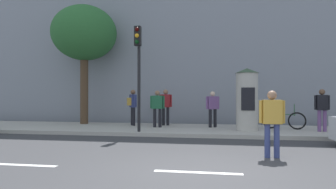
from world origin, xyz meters
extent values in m
plane|color=#38383A|center=(0.00, 0.00, 0.00)|extent=(80.00, 80.00, 0.00)
cube|color=#B2ADA3|center=(0.00, 7.00, 0.07)|extent=(36.00, 4.00, 0.15)
cube|color=silver|center=(-4.00, 0.00, 0.00)|extent=(1.80, 0.16, 0.01)
cube|color=silver|center=(0.00, 0.00, 0.00)|extent=(1.80, 0.16, 0.01)
cube|color=gray|center=(0.00, 12.00, 5.14)|extent=(36.00, 5.00, 10.28)
cylinder|color=black|center=(-2.68, 5.35, 1.81)|extent=(0.12, 0.12, 3.33)
cube|color=black|center=(-2.68, 5.17, 3.85)|extent=(0.24, 0.24, 0.75)
sphere|color=#390605|center=(-2.68, 5.04, 4.09)|extent=(0.16, 0.16, 0.16)
sphere|color=#F2A519|center=(-2.68, 5.04, 3.85)|extent=(0.16, 0.16, 0.16)
sphere|color=#07330F|center=(-2.68, 5.04, 3.61)|extent=(0.16, 0.16, 0.16)
cylinder|color=#B2ADA3|center=(1.53, 6.50, 1.31)|extent=(0.87, 0.87, 2.32)
cone|color=#334C33|center=(1.53, 6.50, 2.57)|extent=(0.96, 0.96, 0.20)
cube|color=black|center=(1.53, 6.05, 1.43)|extent=(0.52, 0.02, 0.90)
cylinder|color=#4C3826|center=(-6.26, 8.12, 1.74)|extent=(0.39, 0.39, 3.18)
ellipsoid|color=#28602D|center=(-6.26, 8.12, 4.70)|extent=(3.22, 3.22, 2.74)
cylinder|color=navy|center=(1.85, 1.79, 0.43)|extent=(0.14, 0.14, 0.85)
cylinder|color=navy|center=(1.62, 1.78, 0.43)|extent=(0.14, 0.14, 0.85)
cube|color=#B78C33|center=(1.73, 1.79, 1.15)|extent=(0.47, 0.27, 0.60)
cylinder|color=#B78C33|center=(2.01, 1.80, 1.15)|extent=(0.09, 0.09, 0.57)
cylinder|color=#B78C33|center=(1.46, 1.77, 1.15)|extent=(0.09, 0.09, 0.57)
sphere|color=#8C664C|center=(1.73, 1.79, 1.57)|extent=(0.23, 0.23, 0.23)
cylinder|color=black|center=(-2.42, 7.06, 0.56)|extent=(0.14, 0.14, 0.83)
cylinder|color=black|center=(-2.18, 7.07, 0.56)|extent=(0.14, 0.14, 0.83)
cube|color=#1E5938|center=(-2.30, 7.07, 1.27)|extent=(0.48, 0.24, 0.59)
cylinder|color=#1E5938|center=(-2.58, 7.06, 1.27)|extent=(0.09, 0.09, 0.56)
cylinder|color=#1E5938|center=(-2.01, 7.07, 1.27)|extent=(0.09, 0.09, 0.56)
sphere|color=#8C664C|center=(-2.30, 7.07, 1.67)|extent=(0.22, 0.22, 0.22)
cube|color=navy|center=(-2.30, 7.25, 1.24)|extent=(0.28, 0.16, 0.36)
cylinder|color=black|center=(0.02, 7.42, 0.55)|extent=(0.14, 0.14, 0.81)
cylinder|color=black|center=(0.23, 7.55, 0.55)|extent=(0.14, 0.14, 0.81)
cube|color=#724C84|center=(0.13, 7.48, 1.24)|extent=(0.55, 0.47, 0.57)
cylinder|color=#724C84|center=(-0.12, 7.33, 1.24)|extent=(0.09, 0.09, 0.54)
cylinder|color=#724C84|center=(0.37, 7.64, 1.24)|extent=(0.09, 0.09, 0.54)
sphere|color=beige|center=(0.13, 7.48, 1.64)|extent=(0.22, 0.22, 0.22)
cylinder|color=#724C84|center=(4.29, 6.58, 0.57)|extent=(0.14, 0.14, 0.84)
cylinder|color=#724C84|center=(4.49, 6.57, 0.57)|extent=(0.14, 0.14, 0.84)
cube|color=black|center=(4.39, 6.58, 1.29)|extent=(0.40, 0.26, 0.60)
cylinder|color=black|center=(4.15, 6.59, 1.29)|extent=(0.09, 0.09, 0.57)
cylinder|color=black|center=(4.63, 6.56, 1.29)|extent=(0.09, 0.09, 0.57)
sphere|color=brown|center=(4.39, 6.58, 1.70)|extent=(0.23, 0.23, 0.23)
cylinder|color=black|center=(-2.20, 8.01, 0.58)|extent=(0.14, 0.14, 0.86)
cylinder|color=black|center=(-1.99, 8.01, 0.58)|extent=(0.14, 0.14, 0.86)
cube|color=maroon|center=(-2.09, 8.01, 1.31)|extent=(0.43, 0.25, 0.61)
cylinder|color=maroon|center=(-2.35, 8.00, 1.31)|extent=(0.09, 0.09, 0.58)
cylinder|color=maroon|center=(-1.84, 8.02, 1.31)|extent=(0.09, 0.09, 0.58)
sphere|color=#8C664C|center=(-2.09, 8.01, 1.73)|extent=(0.23, 0.23, 0.23)
cylinder|color=black|center=(-3.66, 7.78, 0.58)|extent=(0.14, 0.14, 0.85)
cylinder|color=black|center=(-3.54, 7.61, 0.58)|extent=(0.14, 0.14, 0.85)
cube|color=navy|center=(-3.60, 7.70, 1.31)|extent=(0.44, 0.49, 0.61)
cylinder|color=navy|center=(-3.75, 7.91, 1.31)|extent=(0.09, 0.09, 0.58)
cylinder|color=navy|center=(-3.46, 7.48, 1.31)|extent=(0.09, 0.09, 0.58)
sphere|color=brown|center=(-3.60, 7.70, 1.73)|extent=(0.23, 0.23, 0.23)
cube|color=#B78C33|center=(-3.75, 7.60, 1.28)|extent=(0.29, 0.32, 0.36)
torus|color=black|center=(2.59, 7.45, 0.51)|extent=(0.71, 0.26, 0.72)
torus|color=black|center=(3.60, 7.15, 0.51)|extent=(0.71, 0.26, 0.72)
cylinder|color=#2D5938|center=(3.10, 7.30, 0.76)|extent=(0.92, 0.30, 0.04)
cylinder|color=#2D5938|center=(2.95, 7.35, 0.96)|extent=(0.04, 0.04, 0.45)
cylinder|color=#2D5938|center=(3.50, 7.18, 0.96)|extent=(0.04, 0.04, 0.50)
cube|color=black|center=(2.95, 7.35, 1.21)|extent=(0.26, 0.16, 0.06)
camera|label=1|loc=(0.44, -6.17, 1.56)|focal=32.54mm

